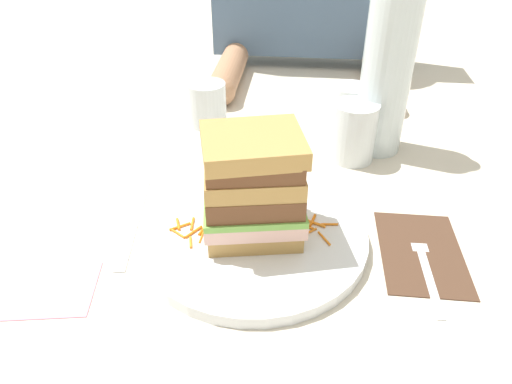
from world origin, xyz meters
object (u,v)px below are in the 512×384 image
(juice_glass, at_px, (353,134))
(water_bottle, at_px, (387,67))
(empty_tumbler_0, at_px, (352,104))
(empty_tumbler_1, at_px, (207,104))
(knife, at_px, (133,224))
(main_plate, at_px, (254,236))
(napkin_pink, at_px, (53,290))
(sandwich, at_px, (253,187))
(fork, at_px, (425,262))
(napkin_dark, at_px, (421,252))

(juice_glass, relative_size, water_bottle, 0.31)
(water_bottle, relative_size, empty_tumbler_0, 4.42)
(empty_tumbler_1, bearing_deg, knife, -97.83)
(water_bottle, bearing_deg, empty_tumbler_1, 168.75)
(empty_tumbler_0, bearing_deg, main_plate, -111.19)
(empty_tumbler_0, height_order, empty_tumbler_1, empty_tumbler_1)
(knife, height_order, napkin_pink, same)
(sandwich, height_order, empty_tumbler_0, sandwich)
(main_plate, distance_m, fork, 0.21)
(knife, xyz_separation_m, water_bottle, (0.35, 0.26, 0.14))
(main_plate, height_order, napkin_pink, main_plate)
(fork, distance_m, empty_tumbler_0, 0.40)
(knife, height_order, juice_glass, juice_glass)
(empty_tumbler_0, distance_m, napkin_pink, 0.61)
(main_plate, relative_size, empty_tumbler_1, 3.61)
(napkin_dark, xyz_separation_m, napkin_pink, (-0.43, -0.11, -0.00))
(napkin_dark, height_order, knife, same)
(main_plate, relative_size, water_bottle, 0.93)
(napkin_pink, bearing_deg, fork, 11.75)
(main_plate, bearing_deg, juice_glass, 59.31)
(sandwich, distance_m, fork, 0.23)
(main_plate, distance_m, water_bottle, 0.35)
(main_plate, xyz_separation_m, knife, (-0.17, 0.02, -0.01))
(fork, bearing_deg, napkin_pink, -168.25)
(fork, height_order, empty_tumbler_0, empty_tumbler_0)
(main_plate, distance_m, sandwich, 0.08)
(sandwich, height_order, napkin_pink, sandwich)
(empty_tumbler_1, bearing_deg, main_plate, -69.73)
(sandwich, relative_size, knife, 0.70)
(empty_tumbler_1, bearing_deg, fork, -46.75)
(napkin_dark, bearing_deg, water_bottle, 96.30)
(knife, bearing_deg, napkin_dark, -2.59)
(main_plate, height_order, napkin_dark, main_plate)
(napkin_pink, bearing_deg, knife, 68.36)
(main_plate, height_order, fork, main_plate)
(sandwich, height_order, juice_glass, sandwich)
(sandwich, height_order, fork, sandwich)
(main_plate, distance_m, empty_tumbler_1, 0.36)
(fork, relative_size, empty_tumbler_0, 2.35)
(fork, xyz_separation_m, napkin_pink, (-0.43, -0.09, -0.00))
(main_plate, bearing_deg, napkin_dark, -0.17)
(knife, distance_m, empty_tumbler_0, 0.47)
(empty_tumbler_0, relative_size, empty_tumbler_1, 0.88)
(sandwich, relative_size, fork, 0.84)
(napkin_dark, distance_m, fork, 0.02)
(napkin_pink, bearing_deg, empty_tumbler_1, 78.00)
(knife, bearing_deg, juice_glass, 35.23)
(sandwich, height_order, napkin_dark, sandwich)
(napkin_dark, xyz_separation_m, juice_glass, (-0.07, 0.23, 0.04))
(napkin_dark, relative_size, empty_tumbler_0, 2.23)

